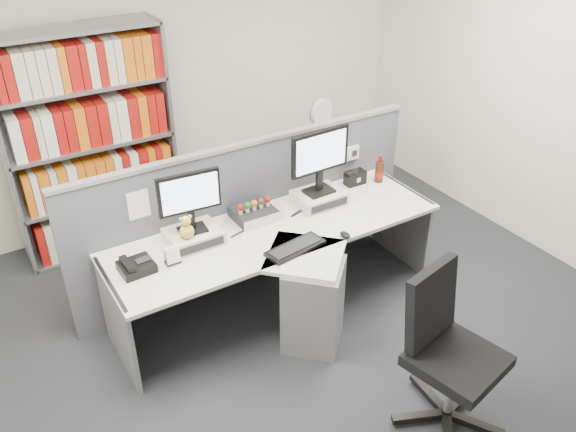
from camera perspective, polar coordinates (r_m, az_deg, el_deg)
ground at (r=4.41m, az=4.57°, el=-14.10°), size 5.50×5.50×0.00m
room_shell at (r=3.38m, az=5.83°, el=7.81°), size 5.04×5.54×2.72m
partition at (r=4.85m, az=-3.67°, el=0.38°), size 3.00×0.08×1.27m
desk at (r=4.48m, az=0.37°, el=-5.40°), size 2.60×1.20×0.72m
monitor_riser_left at (r=4.36m, az=-9.07°, el=-1.95°), size 0.38×0.31×0.10m
monitor_riser_right at (r=4.81m, az=2.98°, el=1.78°), size 0.38×0.31×0.10m
monitor_left at (r=4.19m, az=-9.44°, el=1.79°), size 0.45×0.16×0.46m
monitor_right at (r=4.64m, az=3.09°, el=5.73°), size 0.52×0.18×0.53m
desktop_pc at (r=4.61m, az=-3.32°, el=0.24°), size 0.31×0.28×0.08m
figurines at (r=4.55m, az=-3.25°, el=1.15°), size 0.29×0.05×0.09m
keyboard at (r=4.25m, az=0.70°, el=-3.06°), size 0.47×0.23×0.03m
mouse at (r=4.40m, az=5.51°, el=-1.82°), size 0.06×0.10×0.04m
desk_phone at (r=4.15m, az=-14.41°, el=-4.71°), size 0.23×0.22×0.10m
desk_calendar at (r=4.16m, az=-11.06°, el=-3.85°), size 0.11×0.08×0.13m
plush_toy at (r=4.22m, az=-9.71°, el=-1.20°), size 0.10×0.10×0.18m
speaker at (r=5.12m, az=6.46°, el=3.68°), size 0.18×0.10×0.12m
cola_bottle at (r=5.17m, az=8.76°, el=4.23°), size 0.08×0.08×0.25m
shelving_unit at (r=5.44m, az=-18.39°, el=6.26°), size 1.41×0.40×2.00m
filing_cabinet at (r=6.10m, az=2.99°, el=4.03°), size 0.45×0.61×0.70m
desk_fan at (r=5.83m, az=3.16°, el=9.61°), size 0.27×0.16×0.46m
office_chair at (r=3.82m, az=14.95°, el=-12.08°), size 0.70×0.69×1.06m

